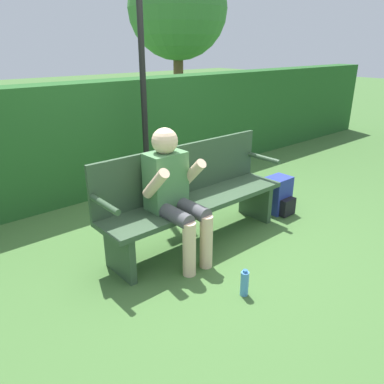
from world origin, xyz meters
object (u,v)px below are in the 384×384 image
(water_bottle, at_px, (245,283))
(park_bench, at_px, (192,195))
(person_seated, at_px, (174,190))
(signpost, at_px, (143,70))
(backpack, at_px, (279,196))
(tree, at_px, (178,9))

(water_bottle, bearing_deg, park_bench, 73.47)
(person_seated, bearing_deg, signpost, 64.45)
(park_bench, xyz_separation_m, backpack, (1.16, -0.15, -0.27))
(person_seated, height_order, tree, tree)
(park_bench, relative_size, person_seated, 1.68)
(tree, bearing_deg, park_bench, -127.81)
(park_bench, xyz_separation_m, tree, (4.38, 5.64, 2.14))
(backpack, distance_m, water_bottle, 1.64)
(tree, bearing_deg, water_bottle, -125.30)
(backpack, distance_m, signpost, 2.09)
(water_bottle, xyz_separation_m, signpost, (0.61, 2.18, 1.41))
(park_bench, height_order, person_seated, person_seated)
(park_bench, height_order, signpost, signpost)
(water_bottle, bearing_deg, backpack, 28.40)
(person_seated, height_order, signpost, signpost)
(person_seated, xyz_separation_m, water_bottle, (0.05, -0.80, -0.54))
(park_bench, distance_m, backpack, 1.20)
(park_bench, distance_m, water_bottle, 1.04)
(backpack, xyz_separation_m, water_bottle, (-1.44, -0.78, -0.09))
(park_bench, xyz_separation_m, water_bottle, (-0.28, -0.93, -0.37))
(backpack, height_order, water_bottle, backpack)
(tree, bearing_deg, person_seated, -129.14)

